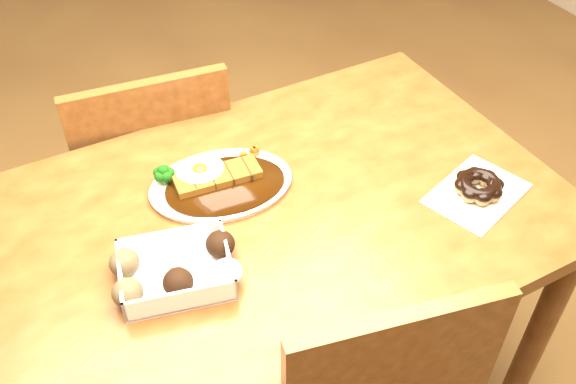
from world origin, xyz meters
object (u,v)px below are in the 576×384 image
chair_far (155,176)px  pon_de_ring (479,187)px  katsu_curry_plate (218,181)px  table (280,241)px  donut_box (176,269)px

chair_far → pon_de_ring: size_ratio=3.45×
katsu_curry_plate → pon_de_ring: (0.48, -0.29, 0.01)m
pon_de_ring → katsu_curry_plate: bearing=149.4°
table → chair_far: (-0.13, 0.54, -0.17)m
chair_far → katsu_curry_plate: (0.04, -0.41, 0.29)m
katsu_curry_plate → donut_box: size_ratio=1.35×
donut_box → pon_de_ring: (0.65, -0.09, -0.01)m
table → pon_de_ring: bearing=-22.1°
chair_far → katsu_curry_plate: size_ratio=2.56×
table → donut_box: 0.30m
table → chair_far: 0.58m
table → donut_box: (-0.26, -0.08, 0.13)m
table → pon_de_ring: pon_de_ring is taller
table → pon_de_ring: 0.44m
table → donut_box: size_ratio=4.78×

